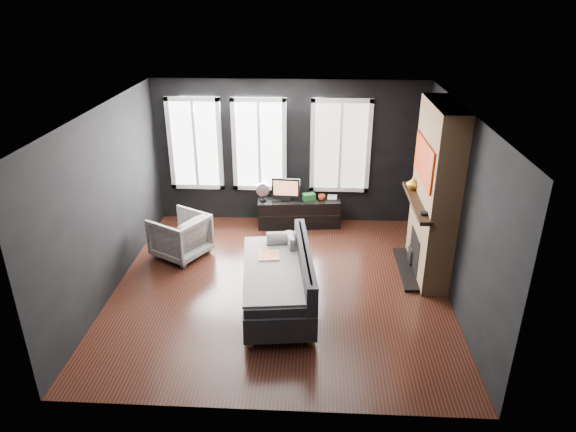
# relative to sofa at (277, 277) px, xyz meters

# --- Properties ---
(floor) EXTENTS (5.00, 5.00, 0.00)m
(floor) POSITION_rel_sofa_xyz_m (0.01, 0.47, -0.45)
(floor) COLOR black
(floor) RESTS_ON ground
(ceiling) EXTENTS (5.00, 5.00, 0.00)m
(ceiling) POSITION_rel_sofa_xyz_m (0.01, 0.47, 2.25)
(ceiling) COLOR white
(ceiling) RESTS_ON ground
(wall_back) EXTENTS (5.00, 0.02, 2.70)m
(wall_back) POSITION_rel_sofa_xyz_m (0.01, 2.97, 0.90)
(wall_back) COLOR black
(wall_back) RESTS_ON ground
(wall_left) EXTENTS (0.02, 5.00, 2.70)m
(wall_left) POSITION_rel_sofa_xyz_m (-2.49, 0.47, 0.90)
(wall_left) COLOR black
(wall_left) RESTS_ON ground
(wall_right) EXTENTS (0.02, 5.00, 2.70)m
(wall_right) POSITION_rel_sofa_xyz_m (2.51, 0.47, 0.90)
(wall_right) COLOR black
(wall_right) RESTS_ON ground
(windows) EXTENTS (4.00, 0.16, 1.76)m
(windows) POSITION_rel_sofa_xyz_m (-0.44, 2.93, 1.93)
(windows) COLOR white
(windows) RESTS_ON wall_back
(fireplace) EXTENTS (0.70, 1.62, 2.70)m
(fireplace) POSITION_rel_sofa_xyz_m (2.31, 1.07, 0.90)
(fireplace) COLOR #93724C
(fireplace) RESTS_ON floor
(sofa) EXTENTS (1.26, 2.17, 0.89)m
(sofa) POSITION_rel_sofa_xyz_m (0.00, 0.00, 0.00)
(sofa) COLOR #252427
(sofa) RESTS_ON floor
(stripe_pillow) EXTENTS (0.15, 0.35, 0.34)m
(stripe_pillow) POSITION_rel_sofa_xyz_m (0.16, 0.61, 0.20)
(stripe_pillow) COLOR gray
(stripe_pillow) RESTS_ON sofa
(armchair) EXTENTS (1.04, 1.05, 0.81)m
(armchair) POSITION_rel_sofa_xyz_m (-1.73, 1.37, -0.04)
(armchair) COLOR silver
(armchair) RESTS_ON floor
(media_console) EXTENTS (1.58, 0.63, 0.53)m
(media_console) POSITION_rel_sofa_xyz_m (0.21, 2.69, -0.18)
(media_console) COLOR black
(media_console) RESTS_ON floor
(monitor) EXTENTS (0.53, 0.15, 0.47)m
(monitor) POSITION_rel_sofa_xyz_m (-0.03, 2.68, 0.32)
(monitor) COLOR black
(monitor) RESTS_ON media_console
(desk_fan) EXTENTS (0.27, 0.27, 0.36)m
(desk_fan) POSITION_rel_sofa_xyz_m (-0.45, 2.60, 0.26)
(desk_fan) COLOR gray
(desk_fan) RESTS_ON media_console
(mug) EXTENTS (0.14, 0.12, 0.13)m
(mug) POSITION_rel_sofa_xyz_m (0.64, 2.70, 0.15)
(mug) COLOR #E0511F
(mug) RESTS_ON media_console
(book) EXTENTS (0.18, 0.03, 0.24)m
(book) POSITION_rel_sofa_xyz_m (0.76, 2.82, 0.20)
(book) COLOR #AEA88A
(book) RESTS_ON media_console
(storage_box) EXTENTS (0.26, 0.21, 0.12)m
(storage_box) POSITION_rel_sofa_xyz_m (0.40, 2.68, 0.15)
(storage_box) COLOR #22652F
(storage_box) RESTS_ON media_console
(mantel_vase) EXTENTS (0.23, 0.24, 0.20)m
(mantel_vase) POSITION_rel_sofa_xyz_m (2.06, 1.52, 0.89)
(mantel_vase) COLOR gold
(mantel_vase) RESTS_ON fireplace
(mantel_clock) EXTENTS (0.14, 0.14, 0.04)m
(mantel_clock) POSITION_rel_sofa_xyz_m (2.06, 0.52, 0.80)
(mantel_clock) COLOR black
(mantel_clock) RESTS_ON fireplace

